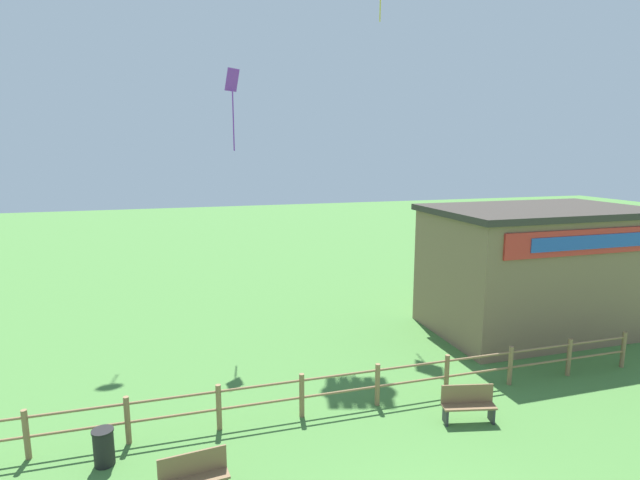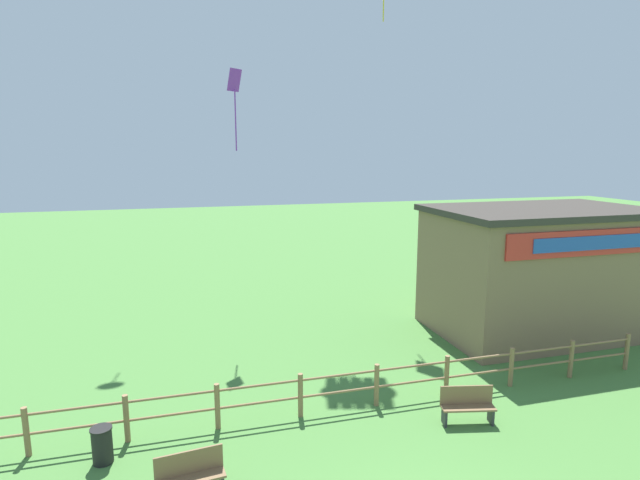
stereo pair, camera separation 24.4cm
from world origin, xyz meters
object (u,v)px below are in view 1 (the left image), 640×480
object	(u,v)px
kite_purple_streamer	(233,95)
trash_bin	(104,447)
park_bench_near_fence	(194,476)
seaside_building	(535,269)
park_bench_by_building	(468,403)

from	to	relation	value
kite_purple_streamer	trash_bin	bearing A→B (deg)	-117.19
trash_bin	kite_purple_streamer	distance (m)	12.76
trash_bin	kite_purple_streamer	bearing A→B (deg)	62.81
park_bench_near_fence	seaside_building	bearing A→B (deg)	25.53
seaside_building	park_bench_by_building	world-z (taller)	seaside_building
park_bench_by_building	trash_bin	distance (m)	9.18
park_bench_near_fence	park_bench_by_building	bearing A→B (deg)	8.16
trash_bin	kite_purple_streamer	xyz separation A→B (m)	(4.20, 8.18, 8.85)
kite_purple_streamer	park_bench_near_fence	bearing A→B (deg)	-102.74
seaside_building	trash_bin	distance (m)	16.53
park_bench_near_fence	park_bench_by_building	distance (m)	7.27
park_bench_near_fence	trash_bin	bearing A→B (deg)	137.65
kite_purple_streamer	seaside_building	bearing A→B (deg)	-16.46
seaside_building	trash_bin	xyz separation A→B (m)	(-15.68, -4.78, -2.08)
seaside_building	park_bench_by_building	distance (m)	8.79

